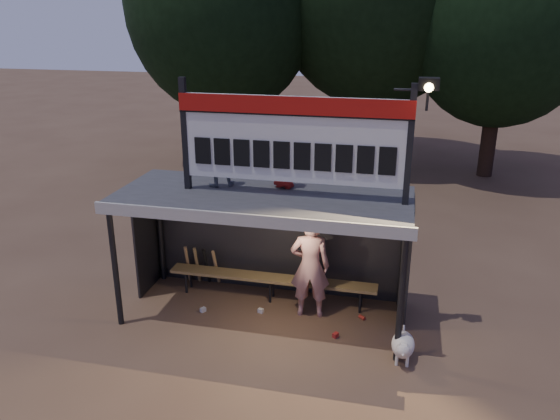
# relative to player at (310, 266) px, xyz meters

# --- Properties ---
(ground) EXTENTS (80.00, 80.00, 0.00)m
(ground) POSITION_rel_player_xyz_m (-0.80, -0.17, -0.97)
(ground) COLOR brown
(ground) RESTS_ON ground
(player) EXTENTS (0.76, 0.55, 1.93)m
(player) POSITION_rel_player_xyz_m (0.00, 0.00, 0.00)
(player) COLOR silver
(player) RESTS_ON ground
(child_a) EXTENTS (0.70, 0.64, 1.16)m
(child_a) POSITION_rel_player_xyz_m (-1.70, 0.10, 1.94)
(child_a) COLOR slate
(child_a) RESTS_ON dugout_shelter
(child_b) EXTENTS (0.56, 0.45, 1.00)m
(child_b) POSITION_rel_player_xyz_m (-0.53, 0.27, 1.85)
(child_b) COLOR #A61E19
(child_b) RESTS_ON dugout_shelter
(dugout_shelter) EXTENTS (5.10, 2.08, 2.32)m
(dugout_shelter) POSITION_rel_player_xyz_m (-0.80, 0.08, 0.88)
(dugout_shelter) COLOR #38383A
(dugout_shelter) RESTS_ON ground
(scoreboard_assembly) EXTENTS (4.10, 0.27, 1.99)m
(scoreboard_assembly) POSITION_rel_player_xyz_m (-0.24, -0.18, 2.36)
(scoreboard_assembly) COLOR black
(scoreboard_assembly) RESTS_ON dugout_shelter
(bench) EXTENTS (4.00, 0.35, 0.48)m
(bench) POSITION_rel_player_xyz_m (-0.80, 0.38, -0.53)
(bench) COLOR olive
(bench) RESTS_ON ground
(tree_left) EXTENTS (6.46, 6.46, 9.27)m
(tree_left) POSITION_rel_player_xyz_m (-4.80, 9.83, 4.55)
(tree_left) COLOR black
(tree_left) RESTS_ON ground
(tree_right) EXTENTS (6.08, 6.08, 8.72)m
(tree_right) POSITION_rel_player_xyz_m (4.20, 10.33, 4.22)
(tree_right) COLOR #301E15
(tree_right) RESTS_ON ground
(dog) EXTENTS (0.36, 0.81, 0.49)m
(dog) POSITION_rel_player_xyz_m (1.69, -1.07, -0.69)
(dog) COLOR white
(dog) RESTS_ON ground
(bats) EXTENTS (0.68, 0.35, 0.84)m
(bats) POSITION_rel_player_xyz_m (-2.31, 0.65, -0.54)
(bats) COLOR #987147
(bats) RESTS_ON ground
(litter) EXTENTS (3.01, 1.49, 0.08)m
(litter) POSITION_rel_player_xyz_m (-0.31, -0.09, -0.93)
(litter) COLOR #A7211C
(litter) RESTS_ON ground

